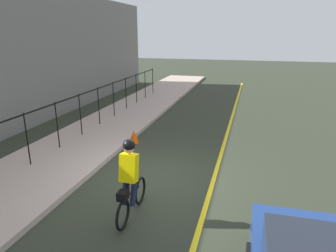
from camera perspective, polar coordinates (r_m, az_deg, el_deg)
The scene contains 6 objects.
ground_plane at distance 8.76m, azimuth -2.32°, elevation -9.65°, with size 80.00×80.00×0.00m, color #2D3326.
lane_line_centre at distance 8.45m, azimuth 8.25°, elevation -10.86°, with size 36.00×0.12×0.01m, color yellow.
sidewalk at distance 10.21m, azimuth -20.92°, elevation -6.33°, with size 40.00×3.20×0.15m, color #B59F91.
iron_fence at distance 10.82m, azimuth -20.24°, elevation 1.88°, with size 20.46×0.04×1.60m.
cyclist_lead at distance 6.68m, azimuth -7.18°, elevation -9.98°, with size 1.71×0.36×1.83m.
traffic_cone_near at distance 11.40m, azimuth -6.39°, elevation -1.92°, with size 0.36×0.36×0.49m, color #F24D03.
Camera 1 is at (-7.43, -2.44, 3.94)m, focal length 32.51 mm.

